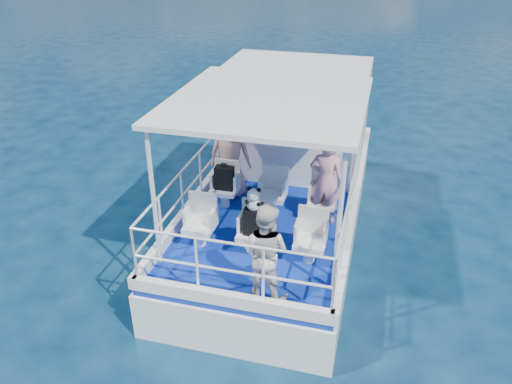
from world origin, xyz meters
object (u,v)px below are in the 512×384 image
at_px(passenger_port_fwd, 230,156).
at_px(panda, 254,199).
at_px(passenger_stbd_aft, 265,252).
at_px(backpack_center, 253,222).

xyz_separation_m(passenger_port_fwd, panda, (0.96, -1.85, 0.21)).
bearing_deg(passenger_stbd_aft, passenger_port_fwd, -51.37).
bearing_deg(passenger_port_fwd, backpack_center, 108.29).
relative_size(passenger_stbd_aft, backpack_center, 3.27).
bearing_deg(passenger_port_fwd, panda, 108.55).
relative_size(passenger_stbd_aft, panda, 3.78).
height_order(passenger_stbd_aft, panda, passenger_stbd_aft).
xyz_separation_m(passenger_stbd_aft, backpack_center, (-0.40, 0.89, -0.12)).
bearing_deg(backpack_center, passenger_stbd_aft, -65.60).
xyz_separation_m(passenger_port_fwd, passenger_stbd_aft, (1.35, -2.74, -0.08)).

